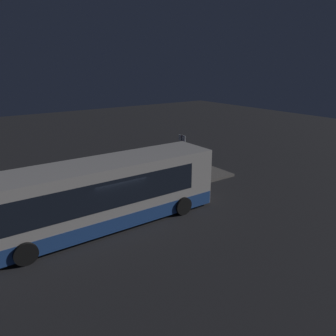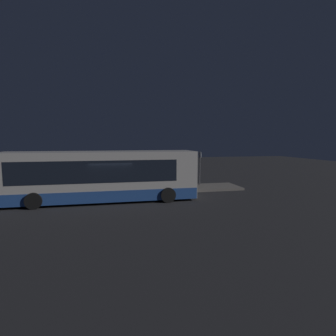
% 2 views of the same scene
% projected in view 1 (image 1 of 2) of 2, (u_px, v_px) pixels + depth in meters
% --- Properties ---
extents(ground, '(80.00, 80.00, 0.00)m').
position_uv_depth(ground, '(114.00, 224.00, 15.90)').
color(ground, '#232326').
extents(platform, '(20.00, 2.75, 0.17)m').
position_uv_depth(platform, '(90.00, 202.00, 18.18)').
color(platform, '#605B56').
rests_on(platform, ground).
extents(bus_lead, '(11.97, 2.85, 3.14)m').
position_uv_depth(bus_lead, '(97.00, 196.00, 15.25)').
color(bus_lead, '#B2ADA8').
rests_on(bus_lead, ground).
extents(passenger_boarding, '(0.41, 0.58, 1.64)m').
position_uv_depth(passenger_boarding, '(153.00, 173.00, 20.08)').
color(passenger_boarding, '#4C476B').
rests_on(passenger_boarding, platform).
extents(passenger_waiting, '(0.56, 0.56, 1.60)m').
position_uv_depth(passenger_waiting, '(165.00, 169.00, 20.85)').
color(passenger_waiting, gray).
rests_on(passenger_waiting, platform).
extents(passenger_with_bags, '(0.65, 0.50, 1.75)m').
position_uv_depth(passenger_with_bags, '(100.00, 181.00, 18.52)').
color(passenger_with_bags, '#6B604C').
rests_on(passenger_with_bags, platform).
extents(suitcase, '(0.34, 0.24, 0.83)m').
position_uv_depth(suitcase, '(90.00, 193.00, 18.53)').
color(suitcase, black).
rests_on(suitcase, platform).
extents(sign_post, '(0.10, 0.70, 2.74)m').
position_uv_depth(sign_post, '(182.00, 149.00, 22.27)').
color(sign_post, '#4C4C51').
rests_on(sign_post, platform).
extents(trash_bin, '(0.44, 0.44, 0.65)m').
position_uv_depth(trash_bin, '(82.00, 205.00, 16.83)').
color(trash_bin, '#3F3F44').
rests_on(trash_bin, platform).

